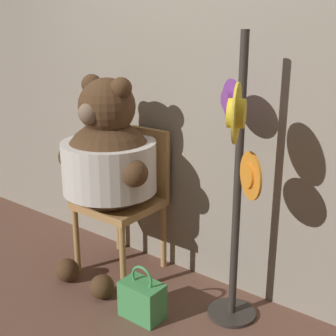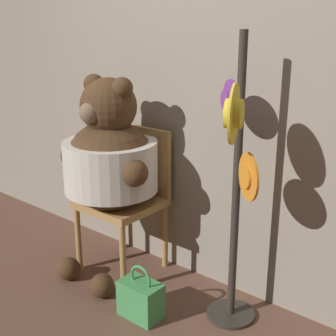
# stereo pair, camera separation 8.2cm
# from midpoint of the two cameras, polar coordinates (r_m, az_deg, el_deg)

# --- Properties ---
(ground_plane) EXTENTS (14.00, 14.00, 0.00)m
(ground_plane) POSITION_cam_midpoint_polar(r_m,az_deg,el_deg) (2.87, -4.61, -17.29)
(ground_plane) COLOR brown
(wall_back) EXTENTS (8.00, 0.10, 2.30)m
(wall_back) POSITION_cam_midpoint_polar(r_m,az_deg,el_deg) (2.90, 3.50, 7.85)
(wall_back) COLOR gray
(wall_back) RESTS_ON ground_plane
(chair) EXTENTS (0.48, 0.47, 0.96)m
(chair) POSITION_cam_midpoint_polar(r_m,az_deg,el_deg) (3.14, -5.78, -2.95)
(chair) COLOR #B2844C
(chair) RESTS_ON ground_plane
(teddy_bear) EXTENTS (0.72, 0.64, 1.32)m
(teddy_bear) POSITION_cam_midpoint_polar(r_m,az_deg,el_deg) (2.96, -8.08, 0.89)
(teddy_bear) COLOR #4C331E
(teddy_bear) RESTS_ON ground_plane
(hat_display_rack) EXTENTS (0.42, 0.46, 1.60)m
(hat_display_rack) POSITION_cam_midpoint_polar(r_m,az_deg,el_deg) (2.44, 7.45, -1.20)
(hat_display_rack) COLOR #332D28
(hat_display_rack) RESTS_ON ground_plane
(handbag_on_ground) EXTENTS (0.25, 0.15, 0.33)m
(handbag_on_ground) POSITION_cam_midpoint_polar(r_m,az_deg,el_deg) (2.78, -4.03, -15.67)
(handbag_on_ground) COLOR #479E56
(handbag_on_ground) RESTS_ON ground_plane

